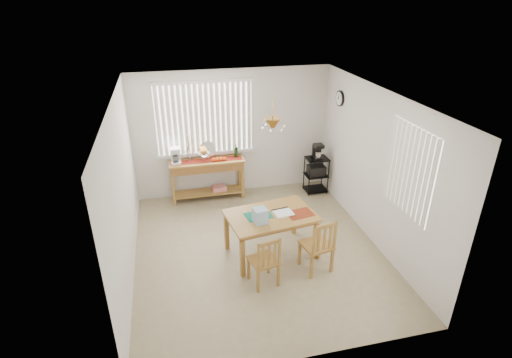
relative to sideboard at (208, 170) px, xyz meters
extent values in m
cube|color=tan|center=(0.57, -2.02, -0.64)|extent=(4.00, 4.50, 0.01)
cube|color=silver|center=(0.57, 0.28, 0.66)|extent=(4.00, 0.10, 2.60)
cube|color=silver|center=(0.57, -4.32, 0.66)|extent=(4.00, 0.10, 2.60)
cube|color=silver|center=(-1.48, -2.02, 0.66)|extent=(0.10, 4.50, 2.60)
cube|color=silver|center=(2.62, -2.02, 0.66)|extent=(0.10, 4.50, 2.60)
cube|color=white|center=(0.57, -2.02, 2.01)|extent=(4.00, 4.50, 0.10)
cube|color=white|center=(0.02, 0.23, 1.01)|extent=(1.90, 0.01, 1.40)
cube|color=white|center=(-0.88, 0.22, 1.01)|extent=(0.07, 0.03, 1.40)
cube|color=white|center=(-0.77, 0.22, 1.01)|extent=(0.07, 0.03, 1.40)
cube|color=white|center=(-0.67, 0.22, 1.01)|extent=(0.07, 0.03, 1.40)
cube|color=white|center=(-0.56, 0.22, 1.01)|extent=(0.07, 0.03, 1.40)
cube|color=white|center=(-0.46, 0.22, 1.01)|extent=(0.07, 0.03, 1.40)
cube|color=white|center=(-0.35, 0.22, 1.01)|extent=(0.07, 0.03, 1.40)
cube|color=white|center=(-0.24, 0.22, 1.01)|extent=(0.07, 0.03, 1.40)
cube|color=white|center=(-0.14, 0.22, 1.01)|extent=(0.07, 0.03, 1.40)
cube|color=white|center=(-0.03, 0.22, 1.01)|extent=(0.07, 0.03, 1.40)
cube|color=white|center=(0.07, 0.22, 1.01)|extent=(0.07, 0.03, 1.40)
cube|color=white|center=(0.18, 0.22, 1.01)|extent=(0.07, 0.03, 1.40)
cube|color=white|center=(0.28, 0.22, 1.01)|extent=(0.07, 0.03, 1.40)
cube|color=white|center=(0.39, 0.22, 1.01)|extent=(0.07, 0.03, 1.40)
cube|color=white|center=(0.49, 0.22, 1.01)|extent=(0.07, 0.03, 1.40)
cube|color=white|center=(0.60, 0.22, 1.01)|extent=(0.07, 0.03, 1.40)
cube|color=white|center=(0.71, 0.22, 1.01)|extent=(0.07, 0.03, 1.40)
cube|color=white|center=(0.81, 0.22, 1.01)|extent=(0.07, 0.03, 1.40)
cube|color=white|center=(0.92, 0.22, 1.01)|extent=(0.07, 0.03, 1.40)
cube|color=white|center=(0.02, 0.20, 0.28)|extent=(1.98, 0.06, 0.06)
cube|color=white|center=(0.02, 0.20, 1.74)|extent=(1.98, 0.06, 0.06)
cube|color=white|center=(2.56, -2.92, 1.01)|extent=(0.01, 1.10, 1.30)
cube|color=white|center=(2.55, -3.41, 1.01)|extent=(0.03, 0.07, 1.30)
cube|color=white|center=(2.55, -3.30, 1.01)|extent=(0.03, 0.07, 1.30)
cube|color=white|center=(2.55, -3.19, 1.01)|extent=(0.03, 0.07, 1.30)
cube|color=white|center=(2.55, -3.08, 1.01)|extent=(0.03, 0.07, 1.30)
cube|color=white|center=(2.55, -2.97, 1.01)|extent=(0.03, 0.07, 1.30)
cube|color=white|center=(2.55, -2.86, 1.01)|extent=(0.03, 0.07, 1.30)
cube|color=white|center=(2.55, -2.75, 1.01)|extent=(0.03, 0.07, 1.30)
cube|color=white|center=(2.55, -2.64, 1.01)|extent=(0.03, 0.07, 1.30)
cube|color=white|center=(2.55, -2.53, 1.01)|extent=(0.03, 0.07, 1.30)
cube|color=white|center=(2.55, -2.42, 1.01)|extent=(0.03, 0.07, 1.30)
cylinder|color=black|center=(2.54, -0.47, 1.44)|extent=(0.04, 0.30, 0.30)
cylinder|color=white|center=(2.52, -0.47, 1.44)|extent=(0.01, 0.25, 0.25)
cylinder|color=olive|center=(0.75, -2.15, 1.79)|extent=(0.01, 0.01, 0.34)
cone|color=olive|center=(0.75, -2.15, 1.61)|extent=(0.24, 0.24, 0.14)
sphere|color=white|center=(0.91, -2.15, 1.55)|extent=(0.05, 0.05, 0.05)
sphere|color=white|center=(0.83, -2.01, 1.55)|extent=(0.05, 0.05, 0.05)
sphere|color=white|center=(0.67, -2.01, 1.55)|extent=(0.05, 0.05, 0.05)
sphere|color=white|center=(0.59, -2.15, 1.55)|extent=(0.05, 0.05, 0.05)
sphere|color=white|center=(0.67, -2.29, 1.55)|extent=(0.05, 0.05, 0.05)
sphere|color=white|center=(0.83, -2.29, 1.55)|extent=(0.05, 0.05, 0.05)
cube|color=#A77A38|center=(-0.01, 0.00, 0.19)|extent=(1.51, 0.42, 0.04)
cube|color=#935F30|center=(-0.01, 0.00, 0.09)|extent=(1.45, 0.39, 0.15)
cube|color=#A77A38|center=(-0.72, -0.16, -0.31)|extent=(0.06, 0.06, 0.65)
cube|color=#A77A38|center=(0.70, -0.16, -0.31)|extent=(0.06, 0.06, 0.65)
cube|color=#A77A38|center=(-0.72, 0.16, -0.31)|extent=(0.06, 0.06, 0.65)
cube|color=#A77A38|center=(0.70, 0.16, -0.31)|extent=(0.06, 0.06, 0.65)
cube|color=#A77A38|center=(-0.01, 0.00, -0.50)|extent=(1.39, 0.37, 0.03)
cube|color=red|center=(0.23, 0.00, -0.43)|extent=(0.28, 0.21, 0.09)
cube|color=maroon|center=(-0.01, 0.00, 0.21)|extent=(1.43, 0.23, 0.01)
cube|color=white|center=(-0.61, 0.00, 0.24)|extent=(0.19, 0.23, 0.05)
cube|color=white|center=(-0.61, 0.08, 0.35)|extent=(0.19, 0.08, 0.28)
cube|color=white|center=(-0.61, -0.02, 0.51)|extent=(0.19, 0.21, 0.07)
cylinder|color=white|center=(-0.61, -0.03, 0.32)|extent=(0.12, 0.12, 0.12)
cylinder|color=white|center=(-0.06, -0.02, 0.26)|extent=(0.05, 0.05, 0.09)
cone|color=white|center=(-0.06, -0.02, 0.35)|extent=(0.24, 0.24, 0.08)
sphere|color=#CC4A1B|center=(-0.01, -0.02, 0.43)|extent=(0.08, 0.08, 0.08)
sphere|color=#CC4A1B|center=(-0.03, 0.02, 0.43)|extent=(0.08, 0.08, 0.08)
sphere|color=#CC4A1B|center=(-0.08, 0.02, 0.43)|extent=(0.08, 0.08, 0.08)
sphere|color=#CC4A1B|center=(-0.10, -0.02, 0.43)|extent=(0.08, 0.08, 0.08)
sphere|color=#CC4A1B|center=(-0.08, -0.06, 0.43)|extent=(0.08, 0.08, 0.08)
sphere|color=#CC4A1B|center=(-0.03, -0.06, 0.43)|extent=(0.08, 0.08, 0.08)
sphere|color=#FB4C0D|center=(0.12, -0.08, 0.25)|extent=(0.08, 0.08, 0.08)
sphere|color=#FB4C0D|center=(0.20, -0.08, 0.25)|extent=(0.08, 0.08, 0.08)
sphere|color=#FB4C0D|center=(0.27, -0.08, 0.25)|extent=(0.08, 0.08, 0.08)
sphere|color=#FB4C0D|center=(0.35, -0.08, 0.25)|extent=(0.08, 0.08, 0.08)
cylinder|color=silver|center=(0.04, 0.17, 0.38)|extent=(0.34, 0.08, 0.33)
cylinder|color=white|center=(-0.34, 0.05, 0.28)|extent=(0.08, 0.08, 0.13)
cylinder|color=#4C3823|center=(-0.34, 0.05, 0.56)|extent=(0.08, 0.04, 0.42)
cylinder|color=#4C3823|center=(-0.34, 0.05, 0.58)|extent=(0.13, 0.06, 0.46)
cylinder|color=#4C3823|center=(-0.34, 0.05, 0.53)|extent=(0.16, 0.07, 0.34)
cylinder|color=#4C3823|center=(-0.34, 0.05, 0.60)|extent=(0.05, 0.03, 0.52)
cylinder|color=#4C3823|center=(-0.34, 0.05, 0.52)|extent=(0.21, 0.09, 0.29)
cylinder|color=black|center=(0.60, 0.05, 0.32)|extent=(0.07, 0.07, 0.22)
cylinder|color=black|center=(0.60, 0.05, 0.47)|extent=(0.03, 0.03, 0.08)
cylinder|color=black|center=(2.06, -0.39, -0.25)|extent=(0.02, 0.02, 0.78)
cylinder|color=black|center=(2.48, -0.39, -0.25)|extent=(0.02, 0.02, 0.78)
cylinder|color=black|center=(2.06, -0.06, -0.25)|extent=(0.02, 0.02, 0.78)
cylinder|color=black|center=(2.48, -0.06, -0.25)|extent=(0.02, 0.02, 0.78)
cube|color=black|center=(2.27, -0.22, 0.12)|extent=(0.46, 0.36, 0.03)
cube|color=black|center=(2.27, -0.22, -0.25)|extent=(0.46, 0.36, 0.02)
cube|color=black|center=(2.27, -0.22, -0.58)|extent=(0.46, 0.36, 0.02)
cube|color=black|center=(2.27, -0.22, -0.14)|extent=(0.35, 0.27, 0.20)
cube|color=black|center=(2.27, -0.24, 0.16)|extent=(0.18, 0.22, 0.05)
cube|color=black|center=(2.27, -0.17, 0.28)|extent=(0.18, 0.07, 0.27)
cube|color=black|center=(2.27, -0.24, 0.43)|extent=(0.18, 0.20, 0.06)
cylinder|color=silver|center=(2.27, -0.25, 0.24)|extent=(0.12, 0.12, 0.12)
cube|color=#A77A38|center=(0.75, -2.15, 0.08)|extent=(1.49, 1.08, 0.04)
cube|color=#935F30|center=(0.75, -2.15, 0.03)|extent=(1.38, 0.97, 0.06)
cube|color=#A77A38|center=(0.19, -2.63, -0.32)|extent=(0.08, 0.08, 0.64)
cube|color=#A77A38|center=(1.43, -2.44, -0.32)|extent=(0.08, 0.08, 0.64)
cube|color=#A77A38|center=(0.07, -1.87, -0.32)|extent=(0.08, 0.08, 0.64)
cube|color=#A77A38|center=(1.31, -1.68, -0.32)|extent=(0.08, 0.08, 0.64)
cube|color=#14755E|center=(0.55, -2.13, 0.10)|extent=(0.45, 0.35, 0.01)
cube|color=maroon|center=(1.21, -2.23, 0.10)|extent=(0.45, 0.35, 0.01)
cube|color=white|center=(0.95, -2.17, 0.11)|extent=(0.33, 0.28, 0.02)
cube|color=black|center=(0.93, -2.05, 0.11)|extent=(0.29, 0.07, 0.03)
cube|color=#93BBD5|center=(0.53, -2.34, 0.22)|extent=(0.22, 0.22, 0.24)
cube|color=#A77A38|center=(0.46, -2.84, -0.24)|extent=(0.46, 0.46, 0.04)
cube|color=#A77A38|center=(0.59, -2.64, -0.45)|extent=(0.04, 0.04, 0.38)
cube|color=#A77A38|center=(0.27, -2.71, -0.45)|extent=(0.04, 0.04, 0.38)
cube|color=#A77A38|center=(0.66, -2.97, -0.45)|extent=(0.04, 0.04, 0.38)
cube|color=#A77A38|center=(0.33, -3.04, -0.45)|extent=(0.04, 0.04, 0.38)
cube|color=#A77A38|center=(0.66, -2.98, -0.01)|extent=(0.04, 0.04, 0.42)
cube|color=#A77A38|center=(0.34, -3.05, -0.01)|extent=(0.04, 0.04, 0.42)
cube|color=#A77A38|center=(0.50, -3.01, 0.17)|extent=(0.35, 0.10, 0.06)
cube|color=#A77A38|center=(0.59, -2.99, -0.03)|extent=(0.04, 0.03, 0.34)
cube|color=#A77A38|center=(0.50, -3.01, -0.03)|extent=(0.04, 0.03, 0.34)
cube|color=#A77A38|center=(0.41, -3.03, -0.03)|extent=(0.04, 0.03, 0.34)
cube|color=#A77A38|center=(1.33, -2.70, -0.20)|extent=(0.50, 0.50, 0.04)
cube|color=#A77A38|center=(1.47, -2.49, -0.43)|extent=(0.05, 0.05, 0.41)
cube|color=#A77A38|center=(1.12, -2.56, -0.43)|extent=(0.05, 0.05, 0.41)
cube|color=#A77A38|center=(1.54, -2.84, -0.43)|extent=(0.05, 0.05, 0.41)
cube|color=#A77A38|center=(1.19, -2.91, -0.43)|extent=(0.05, 0.05, 0.41)
cube|color=#A77A38|center=(1.55, -2.85, 0.05)|extent=(0.04, 0.04, 0.46)
cube|color=#A77A38|center=(1.19, -2.92, 0.05)|extent=(0.04, 0.04, 0.46)
cube|color=#A77A38|center=(1.37, -2.89, 0.25)|extent=(0.38, 0.10, 0.06)
cube|color=#A77A38|center=(1.47, -2.87, 0.02)|extent=(0.04, 0.03, 0.37)
cube|color=#A77A38|center=(1.37, -2.89, 0.02)|extent=(0.04, 0.03, 0.37)
cube|color=#A77A38|center=(1.27, -2.91, 0.02)|extent=(0.04, 0.03, 0.37)
camera|label=1|loc=(-0.71, -7.41, 3.35)|focal=28.00mm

